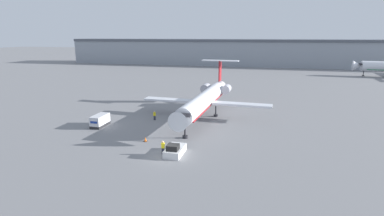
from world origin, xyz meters
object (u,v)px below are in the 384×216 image
Objects in this scene: airplane_main at (205,99)px; worker_near_tug at (163,147)px; luggage_cart at (100,121)px; worker_by_wing at (155,115)px; traffic_cone_left at (145,139)px; pushback_tug at (175,150)px.

airplane_main reaches higher than worker_near_tug.
airplane_main reaches higher than luggage_cart.
worker_by_wing is 2.60× the size of traffic_cone_left.
traffic_cone_left is (2.69, -10.89, -0.56)m from worker_by_wing.
luggage_cart is at bearing 151.04° from pushback_tug.
traffic_cone_left is at bearing -76.14° from worker_by_wing.
worker_near_tug is (-1.45, -0.42, 0.40)m from pushback_tug.
luggage_cart reaches higher than pushback_tug.
luggage_cart is at bearing 153.37° from traffic_cone_left.
airplane_main is at bearing 89.30° from pushback_tug.
traffic_cone_left is at bearing 135.53° from worker_near_tug.
traffic_cone_left is (10.27, -5.15, -0.67)m from luggage_cart.
traffic_cone_left is (-4.11, 4.03, -0.68)m from worker_near_tug.
airplane_main is at bearing 69.16° from traffic_cone_left.
worker_near_tug is 1.11× the size of worker_by_wing.
pushback_tug is 6.21× the size of traffic_cone_left.
airplane_main is 16.57m from traffic_cone_left.
airplane_main reaches higher than traffic_cone_left.
worker_near_tug reaches higher than worker_by_wing.
pushback_tug is at bearing -33.02° from traffic_cone_left.
pushback_tug is 1.56m from worker_near_tug.
pushback_tug is at bearing -90.70° from airplane_main.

